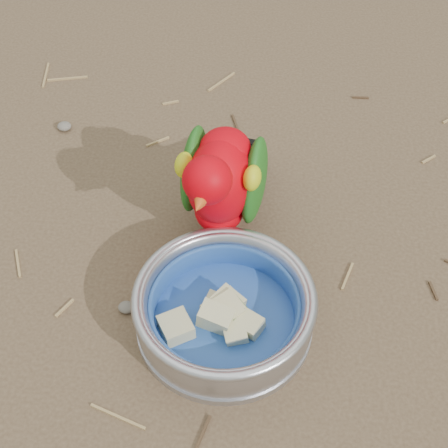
# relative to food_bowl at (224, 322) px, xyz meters

# --- Properties ---
(ground) EXTENTS (60.00, 60.00, 0.00)m
(ground) POSITION_rel_food_bowl_xyz_m (0.00, 0.06, -0.01)
(ground) COLOR brown
(food_bowl) EXTENTS (0.20, 0.20, 0.02)m
(food_bowl) POSITION_rel_food_bowl_xyz_m (0.00, 0.00, 0.00)
(food_bowl) COLOR #B2B2BA
(food_bowl) RESTS_ON ground
(bowl_wall) EXTENTS (0.20, 0.20, 0.04)m
(bowl_wall) POSITION_rel_food_bowl_xyz_m (0.00, 0.00, 0.03)
(bowl_wall) COLOR #B2B2BA
(bowl_wall) RESTS_ON food_bowl
(fruit_wedges) EXTENTS (0.12, 0.12, 0.03)m
(fruit_wedges) POSITION_rel_food_bowl_xyz_m (0.00, 0.00, 0.02)
(fruit_wedges) COLOR beige
(fruit_wedges) RESTS_ON food_bowl
(lory_parrot) EXTENTS (0.14, 0.23, 0.17)m
(lory_parrot) POSITION_rel_food_bowl_xyz_m (-0.02, 0.14, 0.08)
(lory_parrot) COLOR #D2000B
(lory_parrot) RESTS_ON ground
(ground_debris) EXTENTS (0.90, 0.80, 0.01)m
(ground_debris) POSITION_rel_food_bowl_xyz_m (-0.03, 0.06, -0.01)
(ground_debris) COLOR #A88854
(ground_debris) RESTS_ON ground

